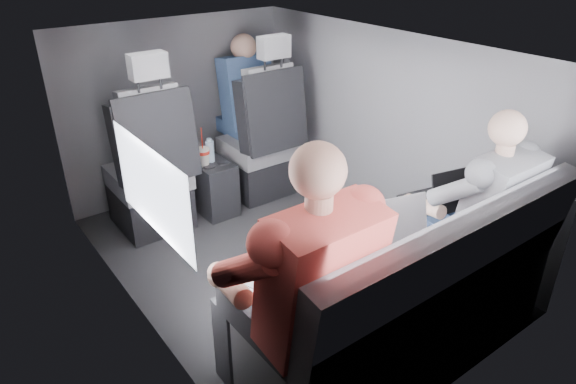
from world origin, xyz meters
TOP-DOWN VIEW (x-y plane):
  - floor at (0.00, 0.00)m, footprint 2.60×2.60m
  - ceiling at (0.00, 0.00)m, footprint 2.60×2.60m
  - panel_left at (-0.90, 0.00)m, footprint 0.02×2.60m
  - panel_right at (0.90, 0.00)m, footprint 0.02×2.60m
  - panel_front at (0.00, 1.30)m, footprint 1.80×0.02m
  - panel_back at (0.00, -1.30)m, footprint 1.80×0.02m
  - side_window at (-0.88, -0.30)m, footprint 0.02×0.75m
  - seatbelt at (0.45, 0.67)m, footprint 0.35×0.11m
  - front_seat_left at (-0.45, 0.84)m, footprint 0.52×0.58m
  - front_seat_right at (0.45, 0.84)m, footprint 0.52×0.58m
  - center_console at (0.00, 0.88)m, footprint 0.24×0.48m
  - rear_bench at (0.00, -1.06)m, footprint 1.60×0.57m
  - soda_cup at (-0.07, 0.80)m, footprint 0.09×0.09m
  - water_bottle at (0.00, 0.84)m, footprint 0.06×0.06m
  - laptop_white at (-0.58, -0.81)m, footprint 0.35×0.36m
  - laptop_silver at (-0.02, -0.82)m, footprint 0.41×0.41m
  - laptop_black at (0.52, -0.78)m, footprint 0.36×0.35m
  - passenger_rear_left at (-0.60, -0.97)m, footprint 0.55×0.66m
  - passenger_rear_right at (0.51, -0.97)m, footprint 0.48×0.60m
  - passenger_front_right at (0.48, 1.10)m, footprint 0.39×0.39m

SIDE VIEW (x-z plane):
  - floor at x=0.00m, z-range 0.00..0.00m
  - center_console at x=0.00m, z-range 0.00..0.41m
  - rear_bench at x=0.00m, z-range -0.15..0.77m
  - front_seat_left at x=-0.45m, z-range -0.23..1.03m
  - front_seat_right at x=0.45m, z-range -0.23..1.03m
  - soda_cup at x=-0.07m, z-range 0.33..0.61m
  - water_bottle at x=0.00m, z-range 0.39..0.57m
  - passenger_rear_right at x=0.51m, z-range 0.02..1.21m
  - laptop_white at x=-0.58m, z-range 0.52..0.74m
  - laptop_black at x=0.52m, z-range 0.51..0.75m
  - laptop_silver at x=-0.02m, z-range 0.51..0.76m
  - passenger_rear_left at x=-0.60m, z-range 0.01..1.31m
  - panel_left at x=-0.90m, z-range 0.00..1.35m
  - panel_right at x=0.90m, z-range 0.00..1.35m
  - panel_front at x=0.00m, z-range 0.00..1.35m
  - panel_back at x=0.00m, z-range 0.00..1.35m
  - passenger_front_right at x=0.48m, z-range 0.36..1.14m
  - seatbelt at x=0.45m, z-range 0.50..1.10m
  - side_window at x=-0.88m, z-range 0.69..1.11m
  - ceiling at x=0.00m, z-range 1.35..1.35m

